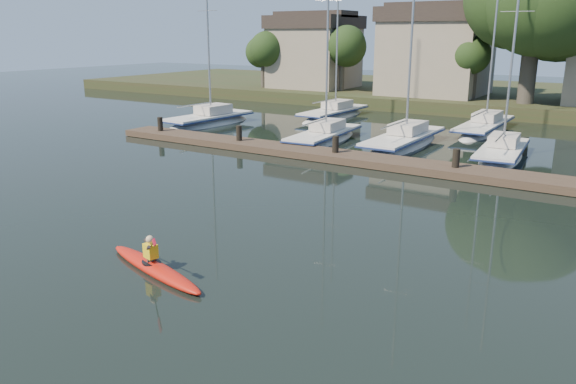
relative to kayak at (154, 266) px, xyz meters
The scene contains 10 objects.
ground 0.99m from the kayak, 46.44° to the left, with size 160.00×160.00×0.00m, color black.
kayak is the anchor object (origin of this frame).
dock 14.72m from the kayak, 87.39° to the left, with size 34.00×2.00×1.80m.
sailboat_0 24.94m from the kayak, 126.84° to the left, with size 2.93×8.45×13.17m.
sailboat_1 19.46m from the kayak, 105.49° to the left, with size 2.63×8.40×13.54m.
sailboat_2 19.93m from the kayak, 92.14° to the left, with size 2.28×9.48×15.67m.
sailboat_3 20.07m from the kayak, 76.73° to the left, with size 2.59×7.78×12.34m.
sailboat_5 29.25m from the kayak, 108.57° to the left, with size 2.32×9.10×14.99m.
sailboat_6 27.44m from the kayak, 86.19° to the left, with size 2.09×9.94×15.80m.
shore 41.17m from the kayak, 86.81° to the left, with size 90.00×25.25×12.75m.
Camera 1 is at (9.72, -10.41, 6.10)m, focal length 35.00 mm.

